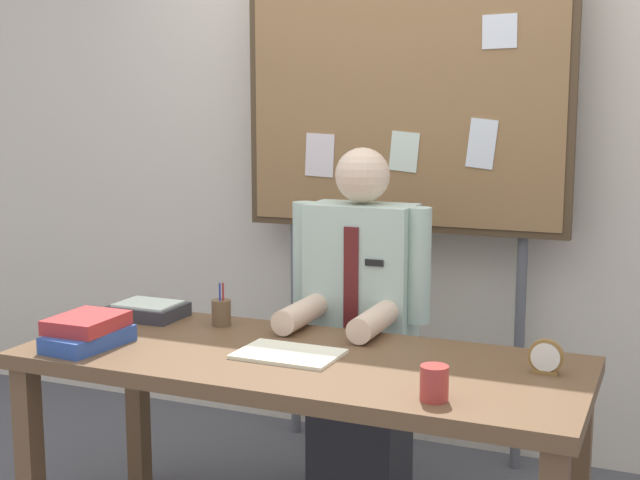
{
  "coord_description": "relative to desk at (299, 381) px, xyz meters",
  "views": [
    {
      "loc": [
        1.1,
        -2.42,
        1.53
      ],
      "look_at": [
        0.0,
        0.17,
        1.08
      ],
      "focal_mm": 47.98,
      "sensor_mm": 36.0,
      "label": 1
    }
  ],
  "objects": [
    {
      "name": "bulletin_board",
      "position": [
        0.0,
        1.06,
        0.92
      ],
      "size": [
        1.41,
        0.09,
        2.19
      ],
      "color": "#4C3823",
      "rests_on": "ground_plane"
    },
    {
      "name": "coffee_mug",
      "position": [
        0.51,
        -0.24,
        0.13
      ],
      "size": [
        0.08,
        0.08,
        0.1
      ],
      "primitive_type": "cylinder",
      "color": "#B23833",
      "rests_on": "desk"
    },
    {
      "name": "person",
      "position": [
        0.0,
        0.57,
        -0.01
      ],
      "size": [
        0.55,
        0.56,
        1.37
      ],
      "color": "#2D2D33",
      "rests_on": "ground_plane"
    },
    {
      "name": "open_notebook",
      "position": [
        -0.03,
        -0.02,
        0.09
      ],
      "size": [
        0.33,
        0.23,
        0.01
      ],
      "primitive_type": "cube",
      "rotation": [
        0.0,
        0.0,
        -0.01
      ],
      "color": "#F4EFCC",
      "rests_on": "desk"
    },
    {
      "name": "book_stack",
      "position": [
        -0.69,
        -0.18,
        0.14
      ],
      "size": [
        0.21,
        0.3,
        0.1
      ],
      "color": "#2D4C99",
      "rests_on": "desk"
    },
    {
      "name": "back_wall",
      "position": [
        0.0,
        1.26,
        0.7
      ],
      "size": [
        6.4,
        0.08,
        2.7
      ],
      "primitive_type": "cube",
      "color": "beige",
      "rests_on": "ground_plane"
    },
    {
      "name": "pen_holder",
      "position": [
        -0.42,
        0.23,
        0.13
      ],
      "size": [
        0.07,
        0.07,
        0.16
      ],
      "color": "brown",
      "rests_on": "desk"
    },
    {
      "name": "desk",
      "position": [
        0.0,
        0.0,
        0.0
      ],
      "size": [
        1.82,
        0.74,
        0.73
      ],
      "color": "brown",
      "rests_on": "ground_plane"
    },
    {
      "name": "desk_clock",
      "position": [
        0.76,
        0.11,
        0.13
      ],
      "size": [
        0.11,
        0.04,
        0.11
      ],
      "color": "olive",
      "rests_on": "desk"
    },
    {
      "name": "paper_tray",
      "position": [
        -0.73,
        0.23,
        0.11
      ],
      "size": [
        0.26,
        0.2,
        0.06
      ],
      "color": "#333338",
      "rests_on": "desk"
    }
  ]
}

